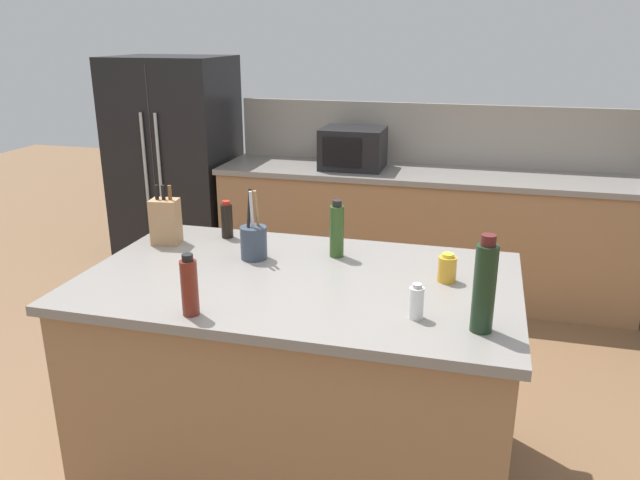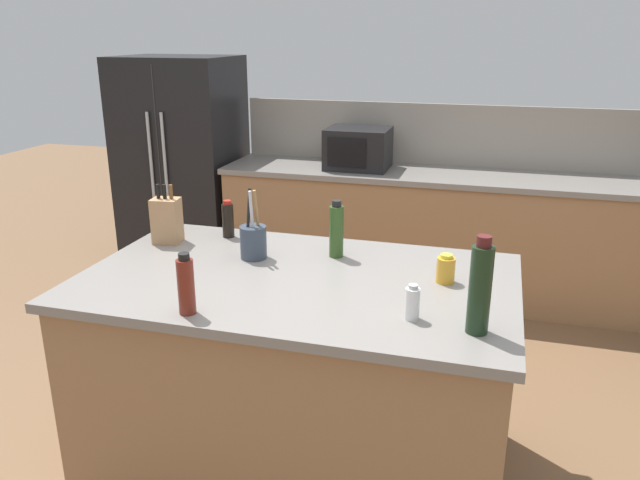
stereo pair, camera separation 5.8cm
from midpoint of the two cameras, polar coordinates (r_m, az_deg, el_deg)
name	(u,v)px [view 1 (the left image)]	position (r m, az deg, el deg)	size (l,w,h in m)	color
ground_plane	(301,463)	(3.11, -2.33, -19.68)	(14.00, 14.00, 0.00)	brown
back_counter_run	(421,233)	(4.77, 8.89, 0.67)	(3.08, 0.66, 0.94)	#936B47
wall_backsplash	(430,134)	(4.92, 9.72, 9.54)	(3.04, 0.03, 0.46)	gray
kitchen_island	(300,374)	(2.84, -2.46, -12.19)	(1.82, 1.10, 0.94)	#936B47
refrigerator	(176,166)	(5.31, -13.33, 6.64)	(0.91, 0.75, 1.73)	black
microwave	(353,148)	(4.70, 2.67, 8.38)	(0.46, 0.39, 0.30)	black
knife_block	(166,221)	(3.10, -14.46, 1.69)	(0.14, 0.12, 0.29)	#A87C54
utensil_crock	(254,241)	(2.83, -6.67, -0.10)	(0.12, 0.12, 0.32)	#333D4C
wine_bottle	(484,287)	(2.17, 14.06, -4.17)	(0.08, 0.08, 0.35)	black
soy_sauce_bottle	(227,220)	(3.14, -9.03, 1.79)	(0.06, 0.06, 0.19)	black
salt_shaker	(416,302)	(2.26, 8.08, -5.65)	(0.05, 0.05, 0.13)	silver
vinegar_bottle	(189,286)	(2.31, -12.55, -4.17)	(0.06, 0.06, 0.23)	maroon
honey_jar	(447,268)	(2.61, 10.93, -2.56)	(0.08, 0.08, 0.12)	gold
olive_oil_bottle	(337,230)	(2.82, 0.96, 0.90)	(0.06, 0.06, 0.27)	#2D4C1E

